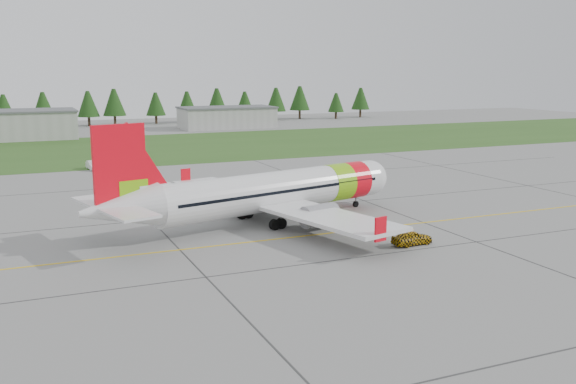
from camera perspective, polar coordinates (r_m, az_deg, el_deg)
name	(u,v)px	position (r m, az deg, el deg)	size (l,w,h in m)	color
ground	(380,255)	(54.22, 8.18, -5.52)	(320.00, 320.00, 0.00)	gray
aircraft	(269,192)	(64.21, -1.67, -0.02)	(34.75, 32.69, 10.71)	silver
follow_me_car	(412,224)	(57.16, 11.00, -2.81)	(1.52, 1.29, 3.77)	#E3AA0C
service_van	(93,156)	(103.04, -16.98, 3.08)	(1.48, 1.40, 4.24)	white
grass_strip	(163,147)	(130.07, -11.03, 3.94)	(320.00, 50.00, 0.03)	#30561E
taxi_guideline	(336,232)	(60.92, 4.26, -3.60)	(120.00, 0.25, 0.02)	gold
hangar_east	(227,118)	(170.96, -5.45, 6.56)	(24.00, 12.00, 5.20)	#A8A8A3
treeline	(118,107)	(184.57, -14.88, 7.31)	(160.00, 8.00, 10.00)	#1C3F14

